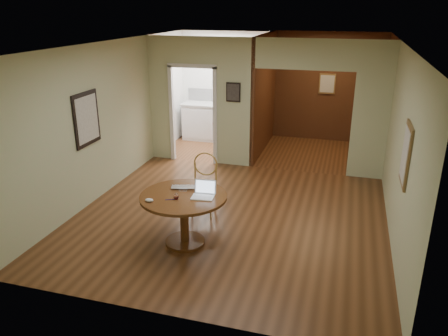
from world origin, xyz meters
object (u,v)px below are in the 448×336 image
(chair, at_px, (204,181))
(open_laptop, at_px, (204,192))
(dining_table, at_px, (184,208))
(closed_laptop, at_px, (184,189))

(chair, xyz_separation_m, open_laptop, (0.33, -0.99, 0.26))
(dining_table, xyz_separation_m, chair, (-0.04, 1.04, 0.01))
(open_laptop, bearing_deg, chair, 102.79)
(dining_table, bearing_deg, open_laptop, 10.53)
(open_laptop, relative_size, closed_laptop, 0.88)
(dining_table, distance_m, open_laptop, 0.39)
(chair, bearing_deg, open_laptop, -76.03)
(chair, xyz_separation_m, closed_laptop, (-0.02, -0.87, 0.21))
(chair, bearing_deg, closed_laptop, -96.10)
(closed_laptop, bearing_deg, dining_table, -84.56)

